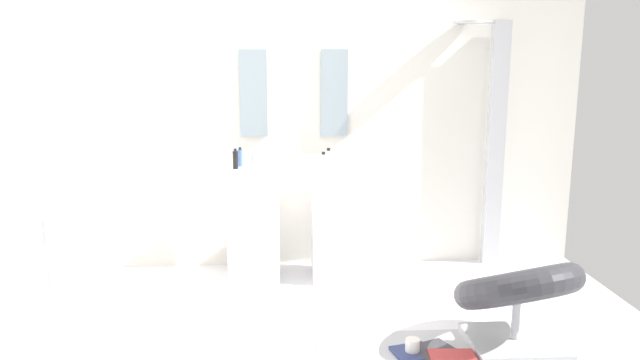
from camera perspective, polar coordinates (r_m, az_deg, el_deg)
The scene contains 17 objects.
ground_plane at distance 3.93m, azimuth -1.75°, elevation -15.68°, with size 4.80×3.60×0.04m, color silver.
rear_partition at distance 5.17m, azimuth -2.43°, elevation 6.23°, with size 4.80×0.10×2.60m, color silver.
pedestal_sink_left at distance 4.93m, azimuth -6.12°, elevation -3.99°, with size 0.41×0.41×1.02m.
pedestal_sink_right at distance 4.94m, azimuth 1.59°, elevation -3.89°, with size 0.41×0.41×1.02m.
vanity_mirror_left at distance 5.09m, azimuth -6.20°, elevation 7.98°, with size 0.22×0.03×0.70m, color #8C9EA8.
vanity_mirror_right at distance 5.10m, azimuth 1.32°, elevation 8.05°, with size 0.22×0.03×0.70m, color #8C9EA8.
shower_column at distance 5.37m, azimuth 15.80°, elevation 3.64°, with size 0.49×0.24×2.05m.
lounge_chair at distance 3.99m, azimuth 17.81°, elevation -10.02°, with size 1.01×1.01×0.65m.
towel_rack at distance 4.33m, azimuth -22.35°, elevation -4.71°, with size 0.37×0.22×0.95m.
magazine_navy at distance 3.87m, azimuth 8.60°, elevation -15.55°, with size 0.22×0.21×0.02m, color navy.
magazine_red at distance 3.86m, azimuth 12.11°, elevation -15.72°, with size 0.27×0.14×0.03m, color #B73838.
magazine_charcoal at distance 3.92m, azimuth 10.46°, elevation -15.27°, with size 0.25×0.21×0.02m, color #38383D.
coffee_mug at distance 3.86m, azimuth 8.55°, elevation -15.02°, with size 0.09×0.09×0.10m, color white.
soap_bottle_black at distance 4.76m, azimuth -7.83°, elevation 1.88°, with size 0.04×0.04×0.16m.
soap_bottle_clear at distance 4.72m, azimuth 0.80°, elevation 1.93°, with size 0.05×0.05×0.16m.
soap_bottle_blue at distance 4.86m, azimuth -7.40°, elevation 2.07°, with size 0.04×0.04×0.15m.
soap_bottle_white at distance 4.78m, azimuth 0.33°, elevation 1.82°, with size 0.05×0.05×0.12m.
Camera 1 is at (-0.10, -3.49, 1.78)m, focal length 34.57 mm.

